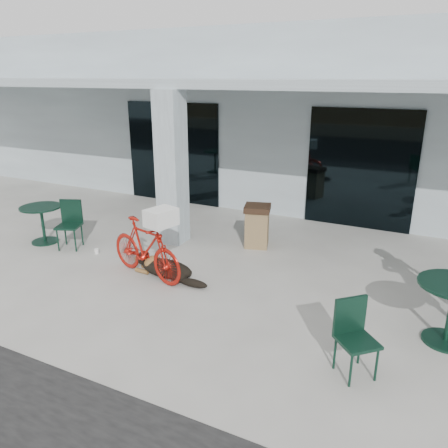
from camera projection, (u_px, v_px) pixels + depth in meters
The scene contains 14 objects.
ground at pixel (177, 303), 6.80m from camera, with size 80.00×80.00×0.00m, color #ABAAA2.
building at pixel (323, 114), 13.29m from camera, with size 22.00×7.00×4.50m, color silver.
storefront_glass_left at pixel (173, 153), 11.93m from camera, with size 2.80×0.06×2.70m, color black.
storefront_glass_right at pixel (360, 170), 9.84m from camera, with size 2.40×0.06×2.70m, color black.
column at pixel (172, 169), 8.88m from camera, with size 0.50×0.50×3.12m, color silver.
overhang at pixel (266, 84), 8.82m from camera, with size 22.00×2.80×0.18m, color silver.
bicycle at pixel (146, 249), 7.54m from camera, with size 0.49×1.74×1.05m, color #AC170D.
laundry_basket at pixel (161, 217), 7.05m from camera, with size 0.48×0.36×0.29m, color white.
dog at pixel (167, 268), 7.60m from camera, with size 1.16×0.39×0.39m, color black, non-canonical shape.
cup_near_dog at pixel (97, 251), 8.68m from camera, with size 0.08×0.08×0.10m, color white.
cafe_table_near at pixel (43, 224), 9.17m from camera, with size 0.85×0.85×0.79m, color #123527, non-canonical shape.
cafe_chair_near at pixel (69, 225), 8.82m from camera, with size 0.44×0.49×0.98m, color #123527, non-canonical shape.
cafe_chair_far_a at pixel (357, 341), 5.04m from camera, with size 0.42×0.46×0.93m, color #123527, non-canonical shape.
trash_receptacle at pixel (257, 226), 8.95m from camera, with size 0.51×0.51×0.88m, color olive, non-canonical shape.
Camera 1 is at (3.34, -5.08, 3.36)m, focal length 35.00 mm.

